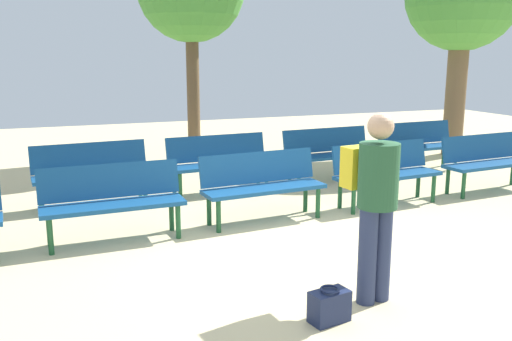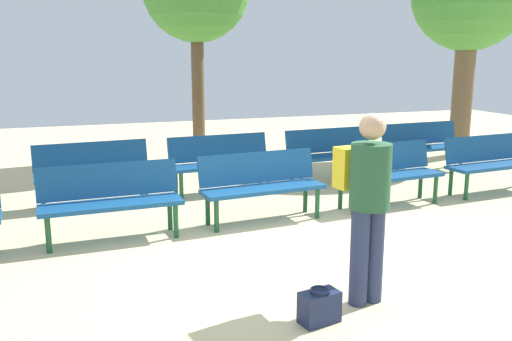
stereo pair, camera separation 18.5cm
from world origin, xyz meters
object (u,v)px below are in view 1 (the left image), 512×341
Objects in this scene: bench_r1_c3 at (329,151)px; visitor_with_backpack at (375,196)px; bench_r0_c3 at (385,170)px; bench_r1_c2 at (219,160)px; bench_r0_c4 at (487,159)px; bench_r0_c2 at (262,182)px; bench_r0_c1 at (112,198)px; bench_r1_c1 at (91,170)px; bench_r1_c4 at (418,143)px; handbag at (329,306)px.

bench_r1_c3 is 0.99× the size of visitor_with_backpack.
bench_r0_c3 is 2.51m from bench_r1_c2.
bench_r0_c4 is 0.99× the size of visitor_with_backpack.
bench_r1_c3 is at bearing 37.60° from bench_r0_c2.
bench_r0_c4 is at bearing -41.18° from bench_r1_c3.
bench_r0_c4 is at bearing 1.55° from bench_r0_c1.
bench_r0_c3 is 1.94m from bench_r0_c4.
bench_r0_c1 is at bearing -90.26° from bench_r1_c1.
bench_r0_c1 and bench_r0_c3 have the same top height.
bench_r1_c2 is (1.91, 0.06, 0.00)m from bench_r1_c1.
handbag is (-4.32, -4.65, -0.37)m from bench_r1_c4.
handbag is (-2.42, -2.86, -0.37)m from bench_r0_c3.
bench_r0_c3 is 1.01× the size of bench_r1_c3.
bench_r1_c4 is (3.89, 0.26, 0.00)m from bench_r1_c2.
bench_r0_c4 reaches higher than handbag.
bench_r1_c2 is 4.68× the size of handbag.
bench_r0_c1 is at bearing -163.21° from bench_r1_c4.
bench_r1_c2 is (-1.99, 1.52, 0.00)m from bench_r0_c3.
visitor_with_backpack is at bearing -148.86° from bench_r0_c4.
bench_r1_c4 is at bearing 38.46° from bench_r0_c3.
bench_r0_c2 is at bearing -156.25° from bench_r1_c4.
visitor_with_backpack is at bearing -67.44° from bench_r1_c1.
bench_r0_c2 is 2.56m from bench_r1_c3.
bench_r0_c2 is (1.89, 0.11, 0.00)m from bench_r0_c1.
bench_r0_c1 reaches higher than handbag.
bench_r0_c1 is 3.01m from handbag.
bench_r0_c2 is 2.52m from bench_r1_c1.
bench_r1_c2 is at bearing 42.11° from bench_r0_c1.
bench_r0_c1 is 0.99× the size of bench_r0_c2.
bench_r0_c4 is 4.18m from bench_r1_c2.
visitor_with_backpack is (-3.83, -2.74, 0.43)m from bench_r0_c4.
bench_r1_c2 is at bearing 137.76° from bench_r0_c3.
bench_r0_c2 is 1.00× the size of bench_r0_c3.
bench_r0_c4 and bench_r1_c3 have the same top height.
handbag is at bearing -121.57° from bench_r1_c3.
bench_r1_c2 and bench_r1_c4 have the same top height.
visitor_with_backpack is (-1.86, -4.26, 0.43)m from bench_r1_c3.
bench_r0_c3 is at bearing -92.70° from bench_r1_c3.
bench_r0_c1 is 0.98× the size of visitor_with_backpack.
bench_r0_c3 is 4.17m from bench_r1_c1.
bench_r0_c3 and bench_r1_c4 have the same top height.
bench_r0_c2 is 2.57m from visitor_with_backpack.
bench_r0_c2 and bench_r1_c3 have the same top height.
bench_r1_c1 is at bearing -179.30° from bench_r1_c4.
bench_r0_c1 is at bearing 178.70° from bench_r0_c2.
bench_r1_c4 is (3.81, 1.88, 0.00)m from bench_r0_c2.
visitor_with_backpack reaches higher than bench_r1_c2.
bench_r0_c3 is at bearing -40.45° from bench_r1_c2.
bench_r1_c4 is at bearing 21.50° from bench_r0_c2.
bench_r1_c4 is at bearing 1.13° from bench_r1_c3.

